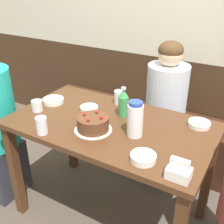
{
  "coord_description": "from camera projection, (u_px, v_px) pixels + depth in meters",
  "views": [
    {
      "loc": [
        0.8,
        -1.32,
        1.64
      ],
      "look_at": [
        -0.02,
        0.05,
        0.83
      ],
      "focal_mm": 45.0,
      "sensor_mm": 36.0,
      "label": 1
    }
  ],
  "objects": [
    {
      "name": "ground_plane",
      "position": [
        110.0,
        213.0,
        2.12
      ],
      "size": [
        12.0,
        12.0,
        0.0
      ],
      "primitive_type": "plane",
      "color": "#4C4238"
    },
    {
      "name": "back_wall",
      "position": [
        174.0,
        22.0,
        2.36
      ],
      "size": [
        4.8,
        0.04,
        2.5
      ],
      "color": "#3D2819",
      "rests_on": "ground_plane"
    },
    {
      "name": "bench_seat",
      "position": [
        156.0,
        136.0,
        2.65
      ],
      "size": [
        2.34,
        0.38,
        0.47
      ],
      "color": "#381E11",
      "rests_on": "ground_plane"
    },
    {
      "name": "dining_table",
      "position": [
        110.0,
        138.0,
        1.82
      ],
      "size": [
        1.28,
        0.73,
        0.78
      ],
      "color": "#4C2D19",
      "rests_on": "ground_plane"
    },
    {
      "name": "birthday_cake",
      "position": [
        93.0,
        124.0,
        1.66
      ],
      "size": [
        0.23,
        0.23,
        0.11
      ],
      "color": "white",
      "rests_on": "dining_table"
    },
    {
      "name": "water_pitcher",
      "position": [
        135.0,
        119.0,
        1.59
      ],
      "size": [
        0.09,
        0.09,
        0.21
      ],
      "color": "white",
      "rests_on": "dining_table"
    },
    {
      "name": "soju_bottle",
      "position": [
        123.0,
        103.0,
        1.81
      ],
      "size": [
        0.07,
        0.07,
        0.2
      ],
      "color": "#388E4C",
      "rests_on": "dining_table"
    },
    {
      "name": "napkin_holder",
      "position": [
        179.0,
        171.0,
        1.28
      ],
      "size": [
        0.11,
        0.08,
        0.11
      ],
      "color": "white",
      "rests_on": "dining_table"
    },
    {
      "name": "bowl_soup_white",
      "position": [
        143.0,
        158.0,
        1.41
      ],
      "size": [
        0.13,
        0.13,
        0.04
      ],
      "color": "white",
      "rests_on": "dining_table"
    },
    {
      "name": "bowl_rice_small",
      "position": [
        53.0,
        101.0,
        2.03
      ],
      "size": [
        0.15,
        0.15,
        0.03
      ],
      "color": "white",
      "rests_on": "dining_table"
    },
    {
      "name": "bowl_side_dish",
      "position": [
        89.0,
        108.0,
        1.92
      ],
      "size": [
        0.12,
        0.12,
        0.03
      ],
      "color": "white",
      "rests_on": "dining_table"
    },
    {
      "name": "bowl_sauce_shallow",
      "position": [
        199.0,
        124.0,
        1.72
      ],
      "size": [
        0.14,
        0.14,
        0.03
      ],
      "color": "white",
      "rests_on": "dining_table"
    },
    {
      "name": "glass_water_tall",
      "position": [
        37.0,
        106.0,
        1.9
      ],
      "size": [
        0.07,
        0.07,
        0.08
      ],
      "color": "silver",
      "rests_on": "dining_table"
    },
    {
      "name": "glass_tumbler_short",
      "position": [
        42.0,
        125.0,
        1.63
      ],
      "size": [
        0.07,
        0.07,
        0.1
      ],
      "color": "silver",
      "rests_on": "dining_table"
    },
    {
      "name": "glass_shot_small",
      "position": [
        119.0,
        97.0,
        2.0
      ],
      "size": [
        0.07,
        0.07,
        0.1
      ],
      "color": "silver",
      "rests_on": "dining_table"
    },
    {
      "name": "person_grey_tee",
      "position": [
        164.0,
        118.0,
        2.28
      ],
      "size": [
        0.32,
        0.34,
        1.19
      ],
      "rotation": [
        0.0,
        0.0,
        -1.57
      ],
      "color": "#33333D",
      "rests_on": "ground_plane"
    }
  ]
}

